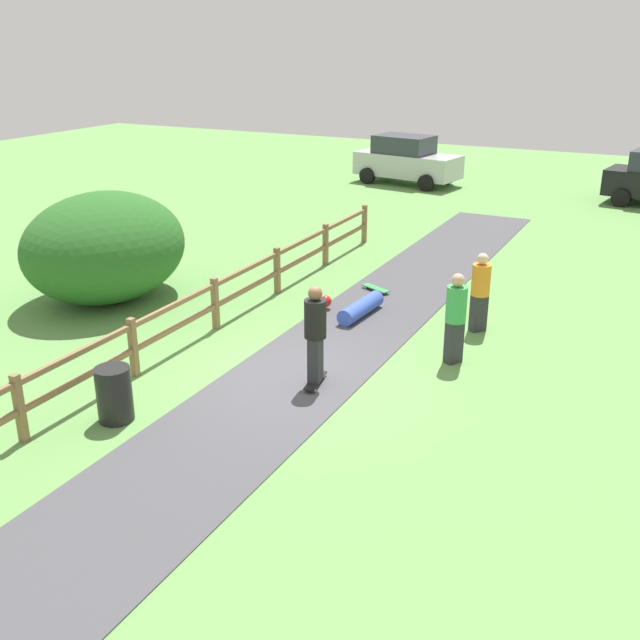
{
  "coord_description": "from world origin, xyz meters",
  "views": [
    {
      "loc": [
        5.82,
        -10.69,
        5.76
      ],
      "look_at": [
        0.28,
        0.36,
        1.0
      ],
      "focal_mm": 42.01,
      "sensor_mm": 36.0,
      "label": 1
    }
  ],
  "objects_px": {
    "bush_large": "(105,247)",
    "bystander_orange": "(480,289)",
    "skateboard_loose": "(376,288)",
    "parked_car_silver": "(407,160)",
    "bystander_green": "(456,314)",
    "skater_fallen": "(358,307)",
    "trash_bin": "(114,394)",
    "skater_riding": "(315,331)"
  },
  "relations": [
    {
      "from": "skater_riding",
      "to": "skateboard_loose",
      "type": "distance_m",
      "value": 5.33
    },
    {
      "from": "skater_fallen",
      "to": "bystander_green",
      "type": "bearing_deg",
      "value": -29.01
    },
    {
      "from": "bystander_orange",
      "to": "parked_car_silver",
      "type": "xyz_separation_m",
      "value": [
        -7.0,
        14.52,
        0.05
      ]
    },
    {
      "from": "bush_large",
      "to": "skater_fallen",
      "type": "relative_size",
      "value": 2.6
    },
    {
      "from": "trash_bin",
      "to": "parked_car_silver",
      "type": "xyz_separation_m",
      "value": [
        -2.91,
        20.84,
        0.51
      ]
    },
    {
      "from": "skater_riding",
      "to": "skateboard_loose",
      "type": "height_order",
      "value": "skater_riding"
    },
    {
      "from": "skateboard_loose",
      "to": "parked_car_silver",
      "type": "relative_size",
      "value": 0.18
    },
    {
      "from": "skateboard_loose",
      "to": "bystander_orange",
      "type": "xyz_separation_m",
      "value": [
        2.84,
        -1.35,
        0.82
      ]
    },
    {
      "from": "bystander_green",
      "to": "bystander_orange",
      "type": "distance_m",
      "value": 1.77
    },
    {
      "from": "bystander_orange",
      "to": "parked_car_silver",
      "type": "height_order",
      "value": "parked_car_silver"
    },
    {
      "from": "trash_bin",
      "to": "skater_fallen",
      "type": "xyz_separation_m",
      "value": [
        1.54,
        5.99,
        -0.25
      ]
    },
    {
      "from": "bush_large",
      "to": "skateboard_loose",
      "type": "distance_m",
      "value": 6.31
    },
    {
      "from": "parked_car_silver",
      "to": "bush_large",
      "type": "bearing_deg",
      "value": -94.01
    },
    {
      "from": "skater_riding",
      "to": "skater_fallen",
      "type": "xyz_separation_m",
      "value": [
        -0.73,
        3.46,
        -0.83
      ]
    },
    {
      "from": "parked_car_silver",
      "to": "skater_riding",
      "type": "bearing_deg",
      "value": -74.21
    },
    {
      "from": "skater_fallen",
      "to": "skateboard_loose",
      "type": "relative_size",
      "value": 1.89
    },
    {
      "from": "trash_bin",
      "to": "bystander_orange",
      "type": "distance_m",
      "value": 7.55
    },
    {
      "from": "skater_riding",
      "to": "parked_car_silver",
      "type": "distance_m",
      "value": 19.03
    },
    {
      "from": "skater_riding",
      "to": "bystander_green",
      "type": "distance_m",
      "value": 2.75
    },
    {
      "from": "trash_bin",
      "to": "skater_riding",
      "type": "xyz_separation_m",
      "value": [
        2.26,
        2.53,
        0.58
      ]
    },
    {
      "from": "skater_fallen",
      "to": "bystander_orange",
      "type": "height_order",
      "value": "bystander_orange"
    },
    {
      "from": "bystander_green",
      "to": "skater_fallen",
      "type": "bearing_deg",
      "value": 150.99
    },
    {
      "from": "parked_car_silver",
      "to": "trash_bin",
      "type": "bearing_deg",
      "value": -82.04
    },
    {
      "from": "bush_large",
      "to": "skater_riding",
      "type": "distance_m",
      "value": 6.62
    },
    {
      "from": "bush_large",
      "to": "bystander_green",
      "type": "relative_size",
      "value": 2.3
    },
    {
      "from": "skateboard_loose",
      "to": "bystander_green",
      "type": "distance_m",
      "value": 4.32
    },
    {
      "from": "skater_riding",
      "to": "skateboard_loose",
      "type": "bearing_deg",
      "value": 101.12
    },
    {
      "from": "trash_bin",
      "to": "skater_fallen",
      "type": "distance_m",
      "value": 6.19
    },
    {
      "from": "trash_bin",
      "to": "skater_riding",
      "type": "bearing_deg",
      "value": 48.11
    },
    {
      "from": "bush_large",
      "to": "parked_car_silver",
      "type": "bearing_deg",
      "value": 85.99
    },
    {
      "from": "skater_riding",
      "to": "skater_fallen",
      "type": "relative_size",
      "value": 1.18
    },
    {
      "from": "bystander_green",
      "to": "parked_car_silver",
      "type": "xyz_separation_m",
      "value": [
        -7.03,
        16.28,
        0.01
      ]
    },
    {
      "from": "skater_riding",
      "to": "bystander_green",
      "type": "bearing_deg",
      "value": 47.76
    },
    {
      "from": "bystander_green",
      "to": "parked_car_silver",
      "type": "relative_size",
      "value": 0.39
    },
    {
      "from": "bush_large",
      "to": "trash_bin",
      "type": "height_order",
      "value": "bush_large"
    },
    {
      "from": "bush_large",
      "to": "bystander_orange",
      "type": "xyz_separation_m",
      "value": [
        8.15,
        1.86,
        -0.33
      ]
    },
    {
      "from": "skateboard_loose",
      "to": "bystander_green",
      "type": "height_order",
      "value": "bystander_green"
    },
    {
      "from": "skater_fallen",
      "to": "parked_car_silver",
      "type": "relative_size",
      "value": 0.35
    },
    {
      "from": "trash_bin",
      "to": "bystander_green",
      "type": "height_order",
      "value": "bystander_green"
    },
    {
      "from": "bush_large",
      "to": "skater_riding",
      "type": "height_order",
      "value": "bush_large"
    },
    {
      "from": "skateboard_loose",
      "to": "bystander_green",
      "type": "relative_size",
      "value": 0.47
    },
    {
      "from": "skateboard_loose",
      "to": "parked_car_silver",
      "type": "xyz_separation_m",
      "value": [
        -4.17,
        13.17,
        0.87
      ]
    }
  ]
}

